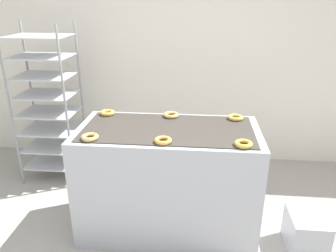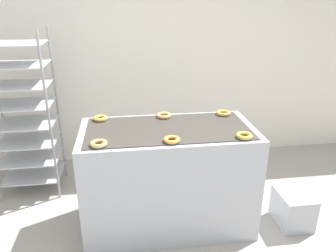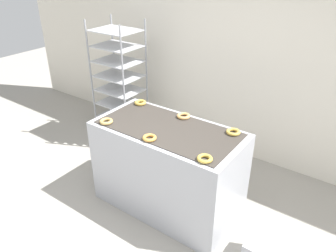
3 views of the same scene
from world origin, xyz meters
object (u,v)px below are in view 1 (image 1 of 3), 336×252
Objects in this scene: fryer_machine at (168,180)px; donut_far_center at (171,115)px; donut_far_right at (236,117)px; glaze_bin at (306,232)px; donut_far_left at (107,113)px; baking_rack_cart at (48,103)px; donut_near_right at (243,144)px; donut_near_left at (90,137)px; donut_near_center at (163,140)px.

donut_far_center is at bearing 90.94° from fryer_machine.
glaze_bin is at bearing -36.96° from donut_far_right.
fryer_machine is 0.58m from donut_far_center.
donut_far_left is 0.59m from donut_far_center.
baking_rack_cart is 13.10× the size of donut_far_left.
donut_near_right and donut_far_right have the same top height.
donut_near_left is (0.85, -1.09, 0.10)m from baking_rack_cart.
donut_near_right and donut_far_center have the same top height.
glaze_bin is 1.13m from donut_far_right.
donut_near_center is 0.94× the size of donut_far_center.
donut_near_right reaches higher than fryer_machine.
donut_far_left is at bearing 154.19° from donut_near_right.
baking_rack_cart is at bearing 147.36° from donut_far_left.
donut_near_center is 0.59m from donut_near_right.
donut_near_center is 0.81m from donut_far_left.
donut_far_left is (-1.17, 0.57, 0.00)m from donut_near_right.
baking_rack_cart is 2.88m from glaze_bin.
donut_far_left reaches higher than donut_near_right.
donut_far_left is at bearing 135.81° from donut_near_center.
baking_rack_cart is at bearing 159.06° from glaze_bin.
donut_near_right is 0.82m from donut_far_center.
donut_far_right is (0.58, 0.27, 0.51)m from fryer_machine.
donut_far_right is at bearing 43.43° from donut_near_center.
baking_rack_cart is at bearing 164.83° from donut_far_right.
donut_far_left is 1.17m from donut_far_right.
donut_near_center is 0.96× the size of donut_far_right.
donut_near_right is 0.97× the size of donut_far_right.
fryer_machine is at bearing 88.08° from donut_near_center.
baking_rack_cart is 4.75× the size of glaze_bin.
glaze_bin is at bearing -14.66° from donut_far_left.
donut_near_right is at bearing -0.35° from donut_near_left.
donut_far_center is at bearing 44.56° from donut_near_left.
glaze_bin is 2.77× the size of donut_near_left.
donut_near_left is 1.00× the size of donut_near_right.
donut_far_right is (0.58, -0.01, 0.00)m from donut_far_center.
donut_far_right is at bearing 25.56° from donut_near_left.
donut_near_left is 1.28m from donut_far_right.
baking_rack_cart is 13.29× the size of donut_near_center.
fryer_machine is 11.48× the size of donut_near_center.
baking_rack_cart reaches higher than donut_near_center.
donut_near_right is 1.00× the size of donut_far_left.
donut_far_left is at bearing -179.90° from donut_far_center.
baking_rack_cart reaches higher than fryer_machine.
donut_far_right reaches higher than glaze_bin.
donut_far_left reaches higher than donut_far_right.
donut_far_left is at bearing 179.52° from donut_far_right.
donut_near_left is at bearing -154.12° from fryer_machine.
donut_near_left is at bearing -52.24° from baking_rack_cart.
donut_near_left is 1.16m from donut_near_right.
fryer_machine is 11.31× the size of donut_far_left.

